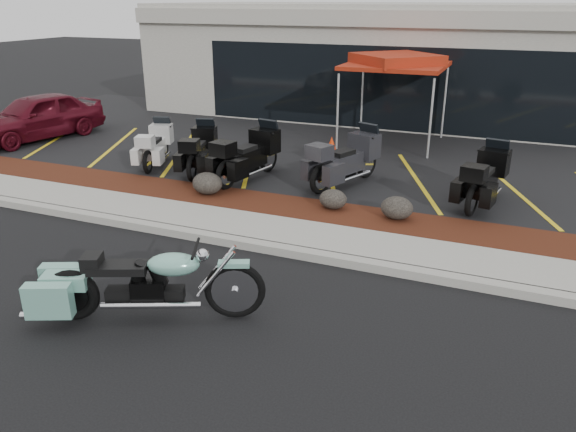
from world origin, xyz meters
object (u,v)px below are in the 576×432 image
at_px(touring_white, 163,138).
at_px(parked_car, 36,116).
at_px(popup_canopy, 396,63).
at_px(traffic_cone, 332,145).
at_px(hero_cruiser, 235,282).

xyz_separation_m(touring_white, parked_car, (-4.81, 0.42, 0.12)).
distance_m(parked_car, popup_canopy, 10.82).
height_order(parked_car, traffic_cone, parked_car).
distance_m(touring_white, traffic_cone, 4.58).
bearing_deg(hero_cruiser, popup_canopy, 67.35).
xyz_separation_m(hero_cruiser, popup_canopy, (-0.12, 10.26, 1.92)).
distance_m(hero_cruiser, parked_car, 12.20).
height_order(hero_cruiser, traffic_cone, hero_cruiser).
bearing_deg(hero_cruiser, parked_car, 123.44).
bearing_deg(parked_car, hero_cruiser, -20.07).
xyz_separation_m(touring_white, traffic_cone, (4.01, 2.19, -0.33)).
bearing_deg(hero_cruiser, traffic_cone, 75.98).
xyz_separation_m(traffic_cone, popup_canopy, (1.26, 1.81, 2.09)).
relative_size(hero_cruiser, parked_car, 0.79).
bearing_deg(traffic_cone, touring_white, -151.41).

